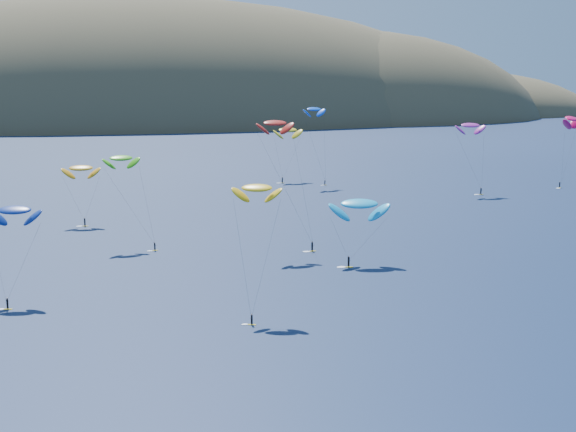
% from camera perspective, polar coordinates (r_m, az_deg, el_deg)
% --- Properties ---
extents(island, '(730.00, 300.00, 210.00)m').
position_cam_1_polar(island, '(635.24, -8.34, 5.86)').
color(island, '#3D3526').
rests_on(island, ground).
extents(kitesurfer_1, '(9.06, 7.63, 15.89)m').
position_cam_1_polar(kitesurfer_1, '(200.15, -14.51, 3.31)').
color(kitesurfer_1, gold).
rests_on(kitesurfer_1, ground).
extents(kitesurfer_2, '(8.09, 12.68, 20.82)m').
position_cam_1_polar(kitesurfer_2, '(123.25, -2.23, 1.99)').
color(kitesurfer_2, gold).
rests_on(kitesurfer_2, ground).
extents(kitesurfer_3, '(10.26, 12.44, 20.46)m').
position_cam_1_polar(kitesurfer_3, '(173.81, -11.78, 4.04)').
color(kitesurfer_3, gold).
rests_on(kitesurfer_3, ground).
extents(kitesurfer_4, '(9.04, 7.89, 26.73)m').
position_cam_1_polar(kitesurfer_4, '(262.28, 1.87, 7.60)').
color(kitesurfer_4, gold).
rests_on(kitesurfer_4, ground).
extents(kitesurfer_5, '(12.07, 9.11, 14.36)m').
position_cam_1_polar(kitesurfer_5, '(155.31, 5.09, 0.87)').
color(kitesurfer_5, gold).
rests_on(kitesurfer_5, ground).
extents(kitesurfer_6, '(9.42, 8.74, 22.99)m').
position_cam_1_polar(kitesurfer_6, '(250.18, 12.84, 6.30)').
color(kitesurfer_6, gold).
rests_on(kitesurfer_6, ground).
extents(kitesurfer_8, '(13.59, 11.85, 24.57)m').
position_cam_1_polar(kitesurfer_8, '(275.43, 19.51, 6.54)').
color(kitesurfer_8, gold).
rests_on(kitesurfer_8, ground).
extents(kitesurfer_9, '(10.87, 9.81, 28.13)m').
position_cam_1_polar(kitesurfer_9, '(166.28, -0.92, 6.60)').
color(kitesurfer_9, gold).
rests_on(kitesurfer_9, ground).
extents(kitesurfer_10, '(9.03, 11.21, 16.62)m').
position_cam_1_polar(kitesurfer_10, '(137.09, -18.88, 0.39)').
color(kitesurfer_10, gold).
rests_on(kitesurfer_10, ground).
extents(kitesurfer_11, '(10.71, 11.56, 19.80)m').
position_cam_1_polar(kitesurfer_11, '(272.97, -0.02, 6.14)').
color(kitesurfer_11, gold).
rests_on(kitesurfer_11, ground).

